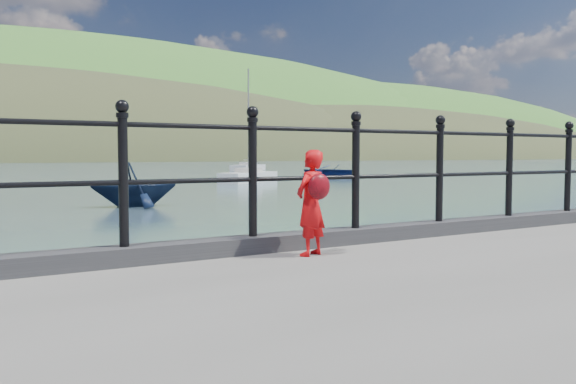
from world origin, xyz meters
TOP-DOWN VIEW (x-y plane):
  - ground at (0.00, 0.00)m, footprint 600.00×600.00m
  - kerb at (0.00, -0.15)m, footprint 60.00×0.30m
  - railing at (0.00, -0.15)m, footprint 18.11×0.11m
  - far_shore at (38.34, 239.41)m, footprint 830.00×200.00m
  - child at (-0.25, -0.59)m, footprint 0.41×0.36m
  - launch_blue at (26.72, 35.76)m, footprint 5.14×6.10m
  - launch_navy at (3.75, 16.77)m, footprint 3.30×2.91m
  - sailboat_near at (16.69, 31.97)m, footprint 5.69×4.46m
  - sailboat_far at (31.87, 60.18)m, footprint 6.93×6.63m

SIDE VIEW (x-z plane):
  - far_shore at x=38.34m, z-range -100.57..55.43m
  - ground at x=0.00m, z-range 0.00..0.00m
  - sailboat_near at x=16.69m, z-range -3.65..4.33m
  - sailboat_far at x=31.87m, z-range -4.96..5.65m
  - launch_blue at x=26.72m, z-range 0.00..1.08m
  - launch_navy at x=3.75m, z-range 0.00..1.64m
  - kerb at x=0.00m, z-range 1.00..1.15m
  - child at x=-0.25m, z-range 1.01..1.96m
  - railing at x=0.00m, z-range 1.23..2.42m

